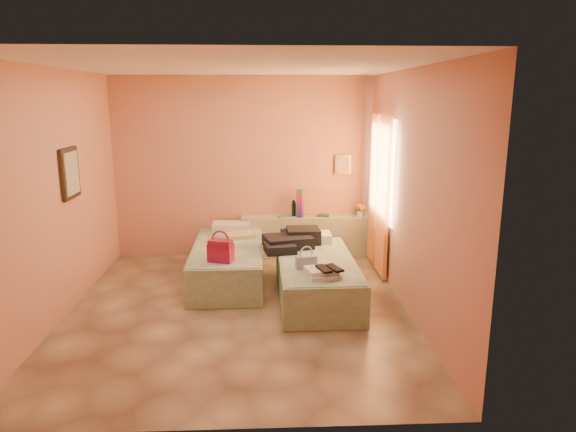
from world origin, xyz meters
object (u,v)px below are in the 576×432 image
at_px(bed_right, 316,278).
at_px(flower_vase, 360,209).
at_px(magenta_handbag, 221,250).
at_px(towel_stack, 323,273).
at_px(bed_left, 228,263).
at_px(water_bottle, 294,208).
at_px(green_book, 323,215).
at_px(headboard_ledge, 306,236).
at_px(blue_handbag, 306,262).

distance_m(bed_right, flower_vase, 1.94).
distance_m(magenta_handbag, towel_stack, 1.35).
height_order(bed_left, magenta_handbag, magenta_handbag).
height_order(water_bottle, flower_vase, water_bottle).
distance_m(bed_right, water_bottle, 1.84).
distance_m(flower_vase, towel_stack, 2.49).
height_order(green_book, magenta_handbag, magenta_handbag).
bearing_deg(flower_vase, water_bottle, 175.40).
relative_size(headboard_ledge, bed_right, 1.02).
height_order(blue_handbag, towel_stack, blue_handbag).
bearing_deg(green_book, headboard_ledge, -165.34).
xyz_separation_m(flower_vase, blue_handbag, (-1.01, -2.04, -0.19)).
height_order(bed_left, water_bottle, water_bottle).
bearing_deg(blue_handbag, bed_right, 54.83).
bearing_deg(water_bottle, green_book, -7.10).
relative_size(bed_right, magenta_handbag, 6.71).
xyz_separation_m(flower_vase, towel_stack, (-0.84, -2.34, -0.22)).
bearing_deg(headboard_ledge, blue_handbag, -94.66).
distance_m(headboard_ledge, water_bottle, 0.49).
height_order(water_bottle, blue_handbag, water_bottle).
bearing_deg(flower_vase, headboard_ledge, 177.70).
height_order(bed_left, bed_right, same).
bearing_deg(magenta_handbag, bed_left, 105.08).
bearing_deg(magenta_handbag, towel_stack, -9.72).
bearing_deg(water_bottle, bed_right, -83.84).
xyz_separation_m(bed_left, flower_vase, (2.01, 1.02, 0.52)).
height_order(bed_right, magenta_handbag, magenta_handbag).
distance_m(bed_left, magenta_handbag, 0.80).
height_order(bed_left, towel_stack, towel_stack).
distance_m(bed_right, towel_stack, 0.73).
distance_m(blue_handbag, towel_stack, 0.34).
relative_size(water_bottle, magenta_handbag, 0.81).
bearing_deg(towel_stack, water_bottle, 94.63).
relative_size(bed_right, green_book, 11.04).
bearing_deg(green_book, blue_handbag, -85.50).
relative_size(headboard_ledge, towel_stack, 5.86).
relative_size(bed_left, towel_stack, 5.71).
distance_m(bed_right, green_book, 1.76).
bearing_deg(magenta_handbag, green_book, 67.73).
bearing_deg(headboard_ledge, water_bottle, 165.87).
height_order(flower_vase, magenta_handbag, flower_vase).
height_order(headboard_ledge, bed_left, headboard_ledge).
xyz_separation_m(blue_handbag, towel_stack, (0.17, -0.30, -0.03)).
bearing_deg(blue_handbag, flower_vase, 51.79).
relative_size(water_bottle, blue_handbag, 0.99).
xyz_separation_m(headboard_ledge, magenta_handbag, (-1.20, -1.75, 0.31)).
distance_m(bed_left, green_book, 1.82).
distance_m(green_book, magenta_handbag, 2.27).
xyz_separation_m(bed_left, water_bottle, (0.97, 1.10, 0.52)).
bearing_deg(towel_stack, magenta_handbag, 152.59).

